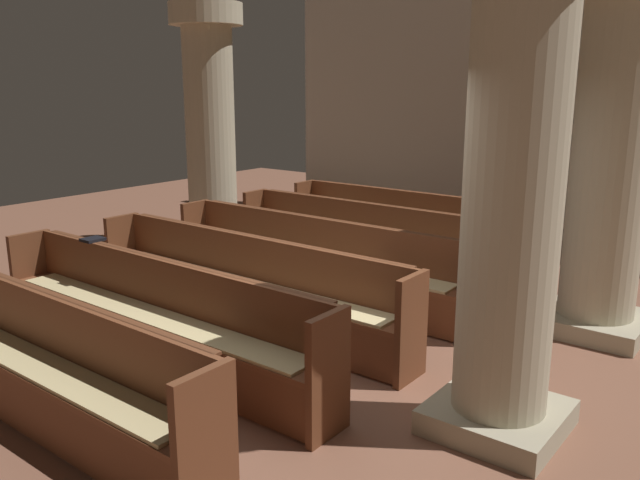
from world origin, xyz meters
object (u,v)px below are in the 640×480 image
Objects in this scene: pew_row_1 at (368,239)px; pillar_aisle_side at (612,148)px; pew_row_4 at (152,312)px; pillar_aisle_rear at (514,176)px; pew_row_3 at (243,281)px; hymn_book at (93,239)px; kneeler_box_blue at (518,312)px; pew_row_5 at (27,354)px; pew_row_0 at (413,224)px; pew_row_2 at (313,258)px; lectern at (513,221)px; pillar_far_side at (210,124)px.

pillar_aisle_side reaches higher than pew_row_1.
pew_row_4 is 3.21m from pillar_aisle_rear.
pew_row_3 is 19.99× the size of hymn_book.
pew_row_1 is 2.18m from kneeler_box_blue.
pew_row_3 is 11.25× the size of kneeler_box_blue.
pew_row_1 is 11.25× the size of kneeler_box_blue.
pew_row_5 is 5.31m from pillar_aisle_side.
pew_row_3 is at bearing -90.00° from pew_row_0.
lectern reaches higher than pew_row_2.
pillar_aisle_side is at bearing 36.50° from pew_row_3.
pillar_far_side is 3.22× the size of lectern.
pew_row_0 is 1.00× the size of pew_row_1.
pew_row_5 is 4.62m from kneeler_box_blue.
pew_row_4 is 3.61× the size of lectern.
pew_row_4 is 11.25× the size of kneeler_box_blue.
pew_row_4 is at bearing -163.80° from pillar_aisle_rear.
pew_row_4 is at bearing -90.00° from pew_row_2.
kneeler_box_blue is at bearing 40.91° from hymn_book.
hymn_book is at bearing -139.09° from kneeler_box_blue.
hymn_book is at bearing 130.18° from pew_row_5.
pew_row_0 is at bearing 90.00° from pew_row_5.
pew_row_3 is at bearing -143.50° from pillar_aisle_side.
pillar_aisle_side is 1.00× the size of pillar_aisle_rear.
pew_row_2 is at bearing -90.00° from pew_row_0.
pew_row_5 is at bearing -90.00° from pew_row_2.
pew_row_1 is at bearing -112.06° from lectern.
pillar_aisle_rear is (-0.00, -2.38, -0.00)m from pillar_aisle_side.
pillar_far_side is (-2.75, -1.18, 1.33)m from pew_row_0.
lectern is at bearing 74.67° from pew_row_2.
pew_row_1 is at bearing 169.96° from kneeler_box_blue.
pew_row_1 and pew_row_3 have the same top height.
pillar_aisle_rear reaches higher than kneeler_box_blue.
pillar_aisle_rear is 17.83× the size of hymn_book.
pew_row_5 is (0.00, -1.12, 0.00)m from pew_row_4.
pillar_far_side is at bearing 141.73° from pew_row_3.
pew_row_4 is at bearing -50.07° from pillar_far_side.
hymn_book reaches higher than pew_row_5.
pew_row_1 and pew_row_2 have the same top height.
pew_row_0 is at bearing -127.80° from lectern.
pew_row_0 is at bearing 90.00° from pew_row_4.
pew_row_1 is 1.00× the size of pew_row_3.
pew_row_3 is 2.23m from pew_row_5.
pillar_far_side is (-2.75, 2.17, 1.33)m from pew_row_3.
pillar_aisle_side reaches higher than pew_row_4.
pew_row_2 is 1.12m from pew_row_3.
lectern is (0.95, 1.22, -0.04)m from pew_row_0.
pew_row_5 is (0.00, -4.47, 0.00)m from pew_row_1.
pew_row_0 and pew_row_1 have the same top height.
pew_row_0 is at bearing 127.49° from pillar_aisle_rear.
pillar_aisle_side is at bearing 18.84° from pew_row_2.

